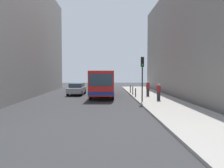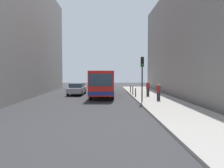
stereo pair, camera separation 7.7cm
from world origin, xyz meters
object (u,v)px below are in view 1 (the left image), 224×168
Objects in this scene: car_beside_bus at (77,89)px; bollard_near at (136,92)px; bollard_mid at (133,91)px; pedestrian_mid_sidewalk at (148,89)px; traffic_light at (142,70)px; pedestrian_near_signal at (159,92)px; bollard_far at (130,89)px; bus at (103,82)px.

bollard_near is (6.93, -3.89, -0.16)m from car_beside_bus.
pedestrian_mid_sidewalk is (1.49, -1.94, 0.37)m from bollard_mid.
traffic_light is at bearing -88.57° from bollard_near.
car_beside_bus is 4.72× the size of bollard_near.
traffic_light is at bearing -89.14° from bollard_mid.
car_beside_bus is at bearing 178.04° from pedestrian_near_signal.
car_beside_bus reaches higher than bollard_far.
bollard_near is 3.80m from pedestrian_near_signal.
bollard_far is at bearing 139.27° from pedestrian_near_signal.
car_beside_bus is at bearing -21.38° from bus.
car_beside_bus is (-3.38, 1.46, -0.94)m from bus.
car_beside_bus is 8.98m from pedestrian_mid_sidewalk.
traffic_light is 2.43× the size of pedestrian_mid_sidewalk.
bus is 4.75m from bollard_far.
traffic_light reaches higher than pedestrian_near_signal.
bollard_far is at bearing 90.00° from bollard_mid.
bollard_near is at bearing -90.00° from bollard_far.
pedestrian_mid_sidewalk is (5.03, -1.68, -0.73)m from bus.
bollard_near is at bearing 91.43° from traffic_light.
bollard_far is 0.56× the size of pedestrian_mid_sidewalk.
bus is at bearing 119.57° from traffic_light.
bollard_near and bollard_mid have the same top height.
pedestrian_mid_sidewalk reaches higher than bollard_far.
car_beside_bus reaches higher than bollard_near.
traffic_light is at bearing -121.00° from pedestrian_near_signal.
pedestrian_mid_sidewalk is (1.39, 4.75, -2.01)m from traffic_light.
traffic_light reaches higher than pedestrian_mid_sidewalk.
traffic_light is 9.68m from bollard_far.
traffic_light is 5.34m from pedestrian_mid_sidewalk.
bollard_far is (6.93, 1.50, -0.16)m from car_beside_bus.
pedestrian_near_signal is (1.68, 0.65, -2.06)m from traffic_light.
bus is 11.68× the size of bollard_far.
bus is at bearing 170.44° from pedestrian_near_signal.
bollard_mid is (-0.10, 6.69, -2.38)m from traffic_light.
bus is 7.50m from traffic_light.
bus is at bearing 145.61° from bollard_near.
pedestrian_near_signal is at bearing 134.64° from bus.
pedestrian_mid_sidewalk reaches higher than bollard_mid.
car_beside_bus is 2.66× the size of pedestrian_mid_sidewalk.
bollard_near is 0.59× the size of pedestrian_near_signal.
bollard_far is (0.00, 2.69, 0.00)m from bollard_mid.
traffic_light reaches higher than car_beside_bus.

